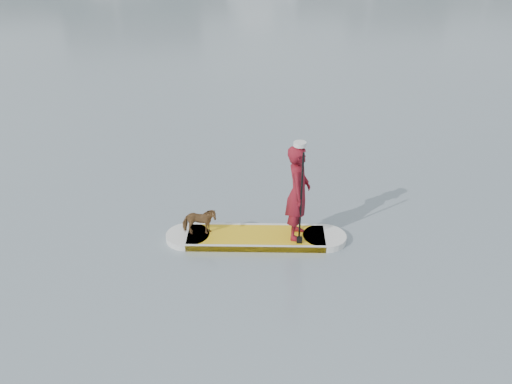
{
  "coord_description": "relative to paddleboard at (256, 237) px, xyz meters",
  "views": [
    {
      "loc": [
        0.35,
        -8.57,
        5.68
      ],
      "look_at": [
        0.73,
        0.23,
        1.0
      ],
      "focal_mm": 40.0,
      "sensor_mm": 36.0,
      "label": 1
    }
  ],
  "objects": [
    {
      "name": "ground",
      "position": [
        -0.73,
        -0.23,
        -0.06
      ],
      "size": [
        140.0,
        140.0,
        0.0
      ],
      "primitive_type": "plane",
      "color": "slate",
      "rests_on": "ground"
    },
    {
      "name": "paddleboard",
      "position": [
        0.0,
        0.0,
        0.0
      ],
      "size": [
        3.3,
        0.95,
        0.12
      ],
      "rotation": [
        0.0,
        0.0,
        -0.06
      ],
      "color": "yellow",
      "rests_on": "ground"
    },
    {
      "name": "paddler",
      "position": [
        0.73,
        -0.05,
        0.94
      ],
      "size": [
        0.53,
        0.71,
        1.76
      ],
      "primitive_type": "imported",
      "rotation": [
        0.0,
        0.0,
        1.39
      ],
      "color": "maroon",
      "rests_on": "paddleboard"
    },
    {
      "name": "white_cap",
      "position": [
        0.73,
        -0.05,
        1.86
      ],
      "size": [
        0.22,
        0.22,
        0.07
      ],
      "primitive_type": "cylinder",
      "color": "silver",
      "rests_on": "paddler"
    },
    {
      "name": "dog",
      "position": [
        -1.02,
        0.06,
        0.32
      ],
      "size": [
        0.63,
        0.29,
        0.52
      ],
      "primitive_type": "imported",
      "rotation": [
        0.0,
        0.0,
        1.59
      ],
      "color": "#56341D",
      "rests_on": "paddleboard"
    },
    {
      "name": "paddle",
      "position": [
        0.76,
        -0.32,
        0.74
      ],
      "size": [
        0.1,
        0.3,
        2.0
      ],
      "rotation": [
        0.0,
        0.0,
        -0.06
      ],
      "color": "black",
      "rests_on": "ground"
    }
  ]
}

